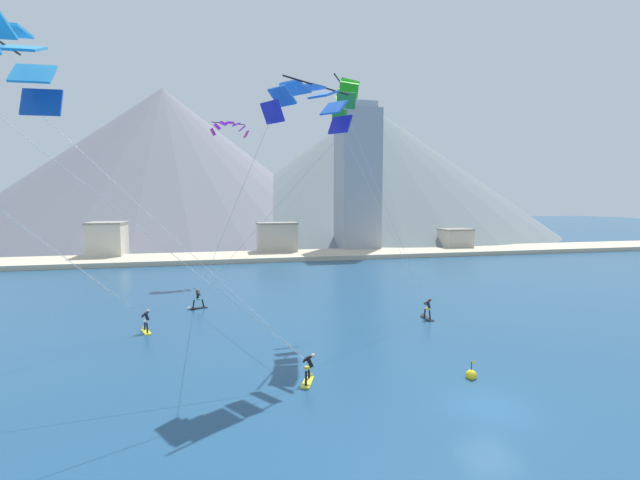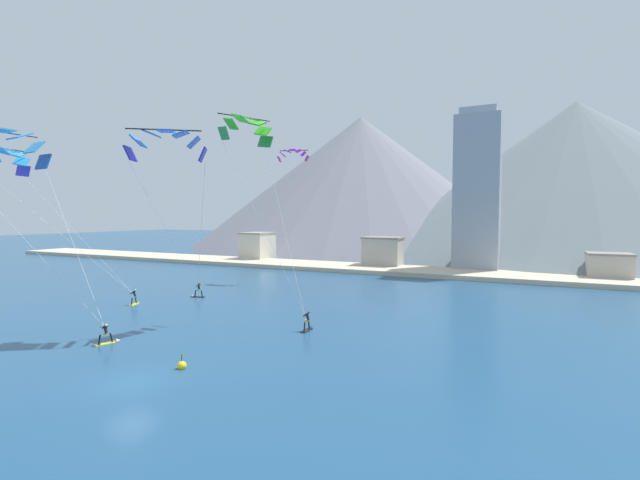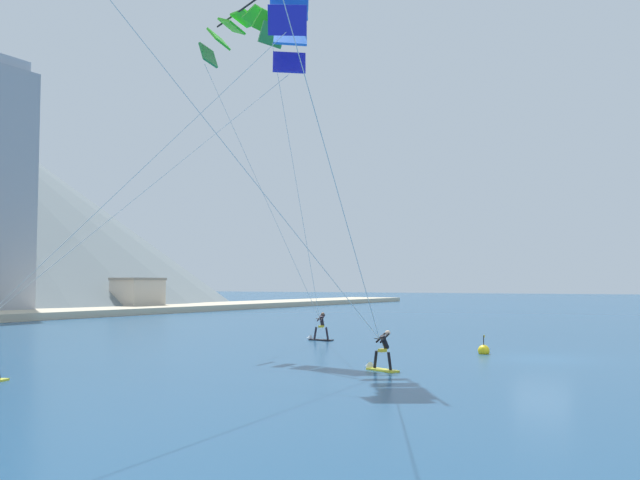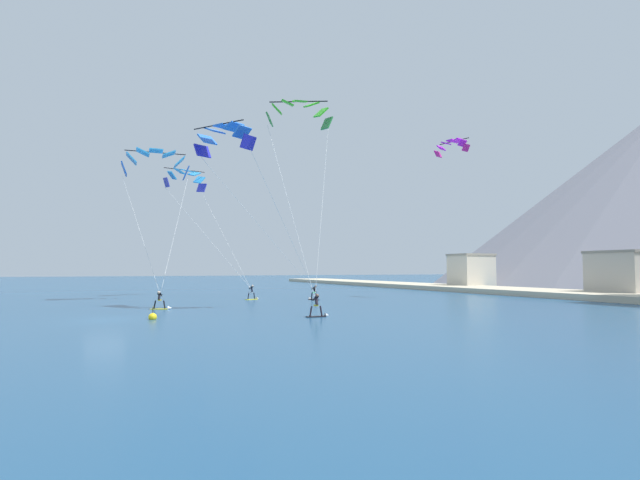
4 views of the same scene
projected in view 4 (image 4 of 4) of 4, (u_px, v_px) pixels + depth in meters
name	position (u px, v px, depth m)	size (l,w,h in m)	color
ground_plane	(106.00, 320.00, 33.28)	(400.00, 400.00, 0.00)	navy
kitesurfer_near_lead	(162.00, 304.00, 41.87)	(1.02, 1.76, 1.62)	yellow
kitesurfer_near_trail	(319.00, 310.00, 35.37)	(0.59, 1.75, 1.72)	black
kitesurfer_mid_center	(253.00, 295.00, 54.97)	(0.98, 1.77, 1.71)	yellow
kitesurfer_far_left	(313.00, 295.00, 54.56)	(1.78, 0.83, 1.69)	black
parafoil_kite_near_lead	(156.00, 160.00, 54.83)	(13.95, 7.21, 15.23)	#134AAF
parafoil_kite_near_trail	(299.00, 111.00, 42.48)	(7.69, 5.75, 16.58)	#2B8C3C
parafoil_kite_mid_center	(186.00, 178.00, 63.27)	(12.76, 8.36, 14.79)	#292DA5
parafoil_kite_far_left	(225.00, 137.00, 43.76)	(10.35, 13.93, 14.75)	#2223BA
parafoil_kite_distant_high_outer	(452.00, 145.00, 59.02)	(4.65, 2.03, 1.73)	#C71E8F
race_marker_buoy	(153.00, 317.00, 33.64)	(0.56, 0.56, 1.02)	yellow
shoreline_strip	(621.00, 297.00, 54.33)	(180.00, 10.00, 0.70)	beige
shore_building_promenade_mid	(471.00, 271.00, 82.85)	(5.29, 6.28, 5.87)	beige
shore_building_quay_east	(621.00, 274.00, 58.26)	(6.67, 4.66, 5.54)	#B7AD9E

